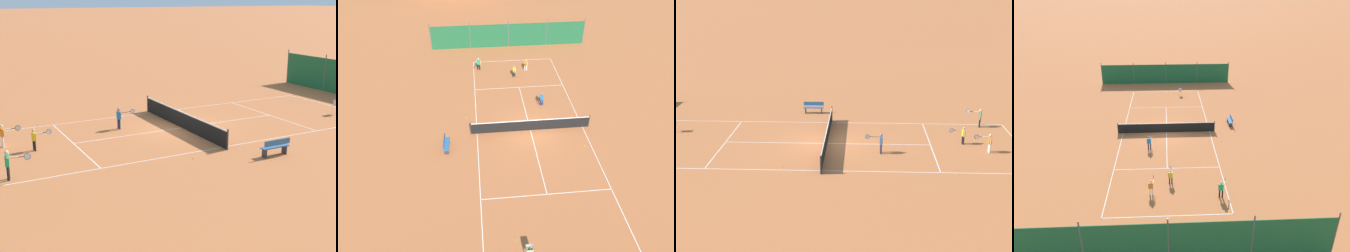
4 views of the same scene
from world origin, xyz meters
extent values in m
plane|color=#BC6638|center=(0.00, 0.00, 0.00)|extent=(600.00, 600.00, 0.00)
cube|color=white|center=(0.00, 11.90, 0.00)|extent=(8.25, 0.05, 0.01)
cube|color=white|center=(-4.10, 0.00, 0.00)|extent=(0.05, 23.85, 0.01)
cube|color=white|center=(4.10, 0.00, 0.00)|extent=(0.05, 23.85, 0.01)
cube|color=white|center=(0.00, 6.40, 0.00)|extent=(8.20, 0.05, 0.01)
cube|color=white|center=(0.00, -6.40, 0.00)|extent=(8.20, 0.05, 0.01)
cube|color=white|center=(0.00, 0.00, 0.00)|extent=(0.05, 12.80, 0.01)
cylinder|color=#2D2D2D|center=(-4.55, 0.00, 0.53)|extent=(0.08, 0.08, 1.06)
cylinder|color=#2D2D2D|center=(4.55, 0.00, 0.53)|extent=(0.08, 0.08, 1.06)
cube|color=black|center=(0.00, 0.00, 0.46)|extent=(9.10, 0.02, 0.91)
cube|color=white|center=(0.00, 0.00, 0.93)|extent=(9.10, 0.04, 0.06)
cube|color=#1E6038|center=(0.00, 15.50, 1.30)|extent=(17.20, 0.04, 2.60)
cylinder|color=#59595E|center=(-8.60, 15.50, 1.45)|extent=(0.08, 0.08, 2.90)
cylinder|color=#59595E|center=(-4.30, 15.50, 1.45)|extent=(0.08, 0.08, 2.90)
cylinder|color=#59595E|center=(0.00, 15.50, 1.45)|extent=(0.08, 0.08, 2.90)
cylinder|color=#59595E|center=(4.30, 15.50, 1.45)|extent=(0.08, 0.08, 2.90)
cylinder|color=#59595E|center=(8.60, 15.50, 1.45)|extent=(0.08, 0.08, 2.90)
cylinder|color=white|center=(1.19, 9.69, 0.27)|extent=(0.10, 0.10, 0.55)
cylinder|color=white|center=(1.01, 9.69, 0.27)|extent=(0.10, 0.10, 0.55)
cube|color=orange|center=(1.10, 9.69, 0.76)|extent=(0.27, 0.16, 0.42)
sphere|color=beige|center=(1.10, 9.69, 1.08)|extent=(0.17, 0.17, 0.17)
cylinder|color=beige|center=(1.27, 9.70, 0.76)|extent=(0.06, 0.06, 0.42)
cylinder|color=beige|center=(0.94, 9.48, 0.93)|extent=(0.07, 0.42, 0.06)
cylinder|color=black|center=(0.94, 9.17, 0.93)|extent=(0.03, 0.19, 0.03)
torus|color=black|center=(0.95, 8.93, 0.93)|extent=(0.03, 0.28, 0.28)
cylinder|color=silver|center=(0.95, 8.93, 0.93)|extent=(0.01, 0.25, 0.25)
cylinder|color=black|center=(-0.16, 8.43, 0.26)|extent=(0.09, 0.09, 0.52)
cylinder|color=black|center=(-0.33, 8.40, 0.26)|extent=(0.09, 0.09, 0.52)
cube|color=yellow|center=(-0.25, 8.42, 0.72)|extent=(0.27, 0.19, 0.40)
sphere|color=tan|center=(-0.25, 8.42, 1.03)|extent=(0.16, 0.16, 0.16)
cylinder|color=tan|center=(-0.09, 8.45, 0.72)|extent=(0.06, 0.06, 0.40)
cylinder|color=tan|center=(-0.37, 8.19, 0.88)|extent=(0.13, 0.41, 0.06)
cylinder|color=black|center=(-0.31, 7.90, 0.88)|extent=(0.06, 0.19, 0.03)
torus|color=#1E4CB2|center=(-0.27, 7.68, 0.88)|extent=(0.07, 0.28, 0.28)
cylinder|color=silver|center=(-0.27, 7.68, 0.88)|extent=(0.05, 0.25, 0.25)
cylinder|color=black|center=(-3.48, 10.18, 0.30)|extent=(0.11, 0.11, 0.60)
cylinder|color=black|center=(-3.67, 10.23, 0.30)|extent=(0.11, 0.11, 0.60)
cube|color=#239E5B|center=(-3.58, 10.21, 0.83)|extent=(0.32, 0.23, 0.46)
sphere|color=beige|center=(-3.58, 10.21, 1.18)|extent=(0.18, 0.18, 0.18)
cylinder|color=beige|center=(-3.40, 10.16, 0.83)|extent=(0.07, 0.07, 0.46)
cylinder|color=beige|center=(-3.81, 10.03, 1.01)|extent=(0.18, 0.47, 0.07)
cylinder|color=black|center=(-3.89, 9.70, 1.01)|extent=(0.08, 0.21, 0.03)
torus|color=#1E4CB2|center=(-3.95, 9.46, 1.01)|extent=(0.09, 0.28, 0.28)
cylinder|color=silver|center=(-3.95, 9.46, 1.01)|extent=(0.06, 0.24, 0.25)
cylinder|color=#23284C|center=(1.56, 3.28, 0.29)|extent=(0.10, 0.10, 0.58)
cylinder|color=#23284C|center=(1.38, 3.28, 0.29)|extent=(0.10, 0.10, 0.58)
cube|color=blue|center=(1.47, 3.28, 0.80)|extent=(0.28, 0.17, 0.45)
sphere|color=#A37556|center=(1.47, 3.28, 1.14)|extent=(0.18, 0.18, 0.18)
cylinder|color=#A37556|center=(1.65, 3.29, 0.80)|extent=(0.07, 0.07, 0.45)
cylinder|color=#A37556|center=(1.30, 3.05, 0.98)|extent=(0.08, 0.45, 0.07)
cylinder|color=black|center=(1.31, 2.73, 0.98)|extent=(0.03, 0.21, 0.03)
torus|color=#1E4CB2|center=(1.32, 2.48, 0.98)|extent=(0.03, 0.28, 0.28)
cylinder|color=silver|center=(1.32, 2.48, 0.98)|extent=(0.01, 0.25, 0.25)
sphere|color=#CCE033|center=(-4.90, 2.13, 0.03)|extent=(0.07, 0.07, 0.07)
sphere|color=#CCE033|center=(-2.30, -9.36, 0.03)|extent=(0.07, 0.07, 0.07)
sphere|color=#CCE033|center=(3.63, -2.26, 0.03)|extent=(0.07, 0.07, 0.07)
sphere|color=#CCE033|center=(3.66, 0.99, 0.03)|extent=(0.07, 0.07, 0.07)
sphere|color=#CCE033|center=(4.34, 7.23, 0.03)|extent=(0.07, 0.07, 0.07)
cylinder|color=#B7B7BC|center=(-1.95, -10.23, 0.28)|extent=(0.02, 0.02, 0.55)
cylinder|color=#B7B7BC|center=(-1.61, -10.23, 0.28)|extent=(0.02, 0.02, 0.55)
cube|color=#B7B7BC|center=(-1.78, -10.40, 0.56)|extent=(0.34, 0.34, 0.02)
cube|color=#B7B7BC|center=(-1.78, -10.57, 0.72)|extent=(0.34, 0.02, 0.34)
cube|color=#B7B7BC|center=(-1.78, -10.23, 0.72)|extent=(0.34, 0.02, 0.34)
cube|color=#B7B7BC|center=(-1.95, -10.40, 0.72)|extent=(0.02, 0.34, 0.34)
cube|color=#B7B7BC|center=(-1.61, -10.40, 0.72)|extent=(0.02, 0.34, 0.34)
sphere|color=#CCE033|center=(-1.91, -10.34, 0.60)|extent=(0.07, 0.07, 0.07)
sphere|color=#CCE033|center=(-1.78, -10.28, 0.60)|extent=(0.07, 0.07, 0.07)
sphere|color=#CCE033|center=(-1.81, -10.48, 0.60)|extent=(0.07, 0.07, 0.07)
sphere|color=#CCE033|center=(-1.66, -10.43, 0.60)|extent=(0.07, 0.07, 0.07)
sphere|color=#CCE033|center=(-1.73, -10.46, 0.60)|extent=(0.07, 0.07, 0.07)
sphere|color=#CCE033|center=(-1.84, -10.36, 0.60)|extent=(0.07, 0.07, 0.07)
sphere|color=#CCE033|center=(-1.85, -10.31, 0.66)|extent=(0.07, 0.07, 0.07)
sphere|color=#CCE033|center=(-1.90, -10.41, 0.66)|extent=(0.07, 0.07, 0.07)
sphere|color=#CCE033|center=(-1.78, -10.36, 0.66)|extent=(0.07, 0.07, 0.07)
sphere|color=#CCE033|center=(-1.68, -10.45, 0.66)|extent=(0.07, 0.07, 0.07)
sphere|color=#CCE033|center=(-1.77, -10.36, 0.66)|extent=(0.07, 0.07, 0.07)
sphere|color=#CCE033|center=(-1.88, -10.42, 0.66)|extent=(0.07, 0.07, 0.07)
sphere|color=#CCE033|center=(-1.69, -10.47, 0.71)|extent=(0.07, 0.07, 0.07)
sphere|color=#CCE033|center=(-1.88, -10.33, 0.71)|extent=(0.07, 0.07, 0.07)
sphere|color=#CCE033|center=(-1.65, -10.30, 0.71)|extent=(0.07, 0.07, 0.07)
sphere|color=#CCE033|center=(-1.69, -10.33, 0.71)|extent=(0.07, 0.07, 0.07)
cube|color=#336699|center=(-6.30, -1.49, 0.44)|extent=(0.36, 1.50, 0.05)
cube|color=#336699|center=(-6.46, -1.49, 0.70)|extent=(0.04, 1.50, 0.28)
cube|color=#333338|center=(-6.30, -0.89, 0.22)|extent=(0.32, 0.06, 0.44)
cube|color=#333338|center=(-6.30, -2.09, 0.22)|extent=(0.32, 0.06, 0.44)
camera|label=1|loc=(-22.52, 12.80, 7.27)|focal=50.00mm
camera|label=2|loc=(-3.90, -19.43, 15.68)|focal=35.00mm
camera|label=3|loc=(27.12, 2.15, 10.46)|focal=50.00mm
camera|label=4|loc=(-0.08, 28.00, 13.65)|focal=35.00mm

